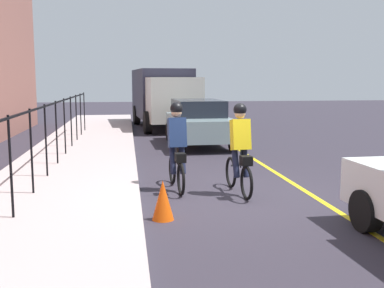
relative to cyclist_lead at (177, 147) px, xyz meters
name	(u,v)px	position (x,y,z in m)	size (l,w,h in m)	color
ground_plane	(232,196)	(-0.67, -1.01, -0.91)	(80.00, 80.00, 0.00)	#302C36
lane_line_centre	(309,193)	(-0.67, -2.61, -0.91)	(36.00, 0.12, 0.01)	yellow
sidewalk	(54,199)	(-0.67, 2.39, -0.84)	(40.00, 3.20, 0.15)	#B8A8A7
iron_fence	(38,128)	(0.33, 2.79, 0.40)	(20.59, 0.04, 1.60)	black
cyclist_lead	(177,147)	(0.00, 0.00, 0.00)	(1.71, 0.38, 1.83)	black
cyclist_follow	(240,149)	(-0.51, -1.20, 0.00)	(1.71, 0.38, 1.83)	black
parked_sedan_rear	(199,122)	(6.56, -1.47, -0.09)	(4.45, 2.03, 1.58)	#829B9E
box_truck_background	(164,95)	(12.83, -0.76, 0.64)	(6.88, 2.99, 2.78)	#262637
traffic_cone_near	(163,200)	(-2.01, 0.45, -0.58)	(0.36, 0.36, 0.66)	#F3510B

